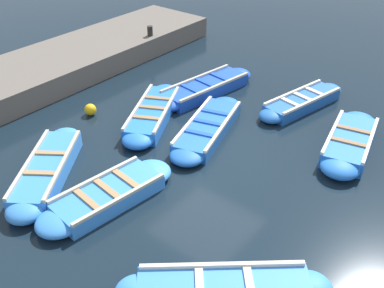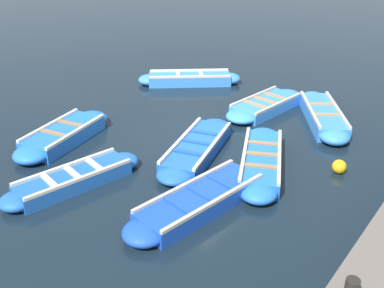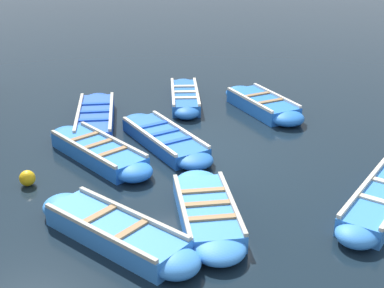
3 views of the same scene
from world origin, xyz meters
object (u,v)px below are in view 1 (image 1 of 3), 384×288
Objects in this scene: bollard_north at (150,31)px; boat_broadside at (208,128)px; buoy_orange_near at (90,110)px; boat_bow_out at (205,88)px; boat_outer_right at (350,143)px; boat_stern_in at (108,195)px; boat_mid_row at (153,114)px; boat_centre at (47,170)px; boat_drifting at (302,102)px.

boat_broadside is at bearing 147.86° from bollard_north.
boat_bow_out is at bearing -118.99° from buoy_orange_near.
boat_outer_right is 3.67m from boat_broadside.
boat_outer_right is 9.86× the size of bollard_north.
boat_broadside is (-1.50, 1.86, -0.02)m from boat_bow_out.
boat_outer_right is 4.79m from boat_bow_out.
bollard_north reaches higher than boat_stern_in.
buoy_orange_near is at bearing 30.25° from boat_mid_row.
boat_mid_row reaches higher than boat_stern_in.
boat_broadside is at bearing -89.65° from boat_stern_in.
boat_stern_in is at bearing 144.82° from buoy_orange_near.
boat_centre is 7.47m from boat_outer_right.
bollard_north is at bearing -32.14° from boat_broadside.
boat_stern_in is at bearing -171.17° from boat_centre.
boat_stern_in is 9.82× the size of bollard_north.
boat_broadside is 3.51m from buoy_orange_near.
boat_centre is 9.80× the size of bollard_north.
bollard_north is at bearing -68.04° from buoy_orange_near.
boat_bow_out is (1.52, -5.48, 0.01)m from boat_stern_in.
boat_bow_out is at bearing 20.92° from boat_drifting.
buoy_orange_near is at bearing -59.62° from boat_centre.
buoy_orange_near is (1.59, 0.93, -0.02)m from boat_mid_row.
boat_outer_right is at bearing -157.83° from boat_mid_row.
boat_stern_in is (1.27, 6.55, -0.00)m from boat_drifting.
bollard_north reaches higher than boat_drifting.
boat_bow_out is 3.87m from bollard_north.
boat_centre is (3.03, 6.82, 0.03)m from boat_drifting.
boat_broadside is 11.25× the size of buoy_orange_near.
boat_outer_right is 6.19m from boat_stern_in.
boat_mid_row is at bearing 48.20° from boat_drifting.
boat_drifting is 6.67m from boat_stern_in.
boat_drifting is 1.00× the size of boat_stern_in.
boat_bow_out is 1.09× the size of boat_mid_row.
boat_bow_out is 2.25m from boat_mid_row.
boat_bow_out is 3.62m from buoy_orange_near.
boat_mid_row is at bearing 22.17° from boat_outer_right.
boat_broadside is 1.06× the size of boat_mid_row.
boat_stern_in is at bearing 58.19° from boat_outer_right.
boat_centre is 0.99× the size of boat_outer_right.
boat_drifting is 10.12× the size of buoy_orange_near.
boat_mid_row is at bearing -62.46° from boat_stern_in.
boat_centre is 1.00× the size of boat_stern_in.
boat_mid_row is 10.32× the size of bollard_north.
boat_mid_row is at bearing -149.75° from buoy_orange_near.
boat_broadside is at bearing -114.11° from boat_centre.
boat_centre reaches higher than boat_mid_row.
boat_stern_in reaches higher than boat_broadside.
boat_outer_right is 8.52m from bollard_north.
boat_centre reaches higher than buoy_orange_near.
boat_mid_row is (1.67, 0.38, 0.02)m from boat_broadside.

